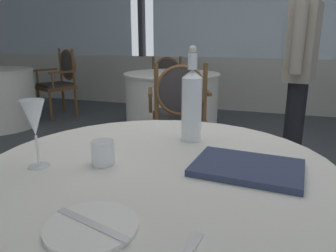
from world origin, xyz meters
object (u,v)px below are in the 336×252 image
(wine_glass, at_px, (34,120))
(menu_book, at_px, (247,168))
(dining_chair_2_1, at_px, (61,77))
(water_bottle, at_px, (192,103))
(side_plate, at_px, (92,226))
(water_tumbler, at_px, (102,152))
(diner_person_0, at_px, (301,64))
(dining_chair_0_1, at_px, (179,108))
(dining_chair_0_0, at_px, (167,82))

(wine_glass, distance_m, menu_book, 0.65)
(dining_chair_2_1, bearing_deg, water_bottle, 70.13)
(menu_book, distance_m, dining_chair_2_1, 4.35)
(water_bottle, height_order, menu_book, water_bottle)
(side_plate, xyz_separation_m, water_tumbler, (-0.16, 0.32, 0.03))
(wine_glass, distance_m, diner_person_0, 2.25)
(side_plate, relative_size, dining_chair_2_1, 0.19)
(wine_glass, xyz_separation_m, dining_chair_0_1, (-0.09, 1.85, -0.35))
(dining_chair_0_1, bearing_deg, diner_person_0, -98.55)
(menu_book, xyz_separation_m, dining_chair_0_0, (-1.43, 3.50, -0.25))
(water_bottle, height_order, dining_chair_0_1, water_bottle)
(dining_chair_0_0, bearing_deg, diner_person_0, 24.84)
(dining_chair_0_1, bearing_deg, dining_chair_2_1, 35.85)
(dining_chair_0_1, xyz_separation_m, diner_person_0, (0.96, 0.22, 0.38))
(diner_person_0, bearing_deg, wine_glass, 80.60)
(side_plate, height_order, dining_chair_0_1, dining_chair_0_1)
(water_bottle, xyz_separation_m, dining_chair_0_1, (-0.47, 1.44, -0.35))
(water_bottle, distance_m, diner_person_0, 1.74)
(dining_chair_0_0, bearing_deg, dining_chair_2_1, -99.07)
(side_plate, relative_size, dining_chair_0_0, 0.22)
(wine_glass, relative_size, dining_chair_2_1, 0.21)
(menu_book, height_order, dining_chair_0_0, dining_chair_0_0)
(water_tumbler, height_order, dining_chair_2_1, dining_chair_2_1)
(water_bottle, relative_size, diner_person_0, 0.22)
(water_bottle, height_order, diner_person_0, diner_person_0)
(diner_person_0, bearing_deg, menu_book, 95.73)
(dining_chair_0_0, bearing_deg, menu_book, 0.59)
(water_bottle, relative_size, water_tumbler, 4.73)
(water_bottle, xyz_separation_m, water_tumbler, (-0.20, -0.33, -0.11))
(menu_book, height_order, dining_chair_0_1, dining_chair_0_1)
(menu_book, height_order, diner_person_0, diner_person_0)
(dining_chair_2_1, xyz_separation_m, diner_person_0, (3.25, -1.24, 0.36))
(wine_glass, xyz_separation_m, diner_person_0, (0.86, 2.08, 0.03))
(diner_person_0, bearing_deg, dining_chair_2_1, -7.76)
(side_plate, height_order, water_tumbler, water_tumbler)
(wine_glass, relative_size, water_tumbler, 2.77)
(dining_chair_0_0, height_order, dining_chair_0_1, dining_chair_0_1)
(dining_chair_0_1, relative_size, diner_person_0, 0.58)
(wine_glass, height_order, menu_book, wine_glass)
(dining_chair_0_0, xyz_separation_m, dining_chair_2_1, (-1.57, -0.35, 0.05))
(water_bottle, bearing_deg, water_tumbler, -121.89)
(water_bottle, bearing_deg, diner_person_0, 73.82)
(water_bottle, xyz_separation_m, menu_book, (0.24, -0.24, -0.14))
(water_bottle, relative_size, dining_chair_2_1, 0.36)
(dining_chair_2_1, relative_size, diner_person_0, 0.60)
(side_plate, distance_m, water_bottle, 0.67)
(dining_chair_2_1, bearing_deg, dining_chair_0_1, 84.01)
(water_bottle, distance_m, wine_glass, 0.56)
(side_plate, bearing_deg, water_bottle, 85.98)
(water_bottle, bearing_deg, dining_chair_2_1, 133.57)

